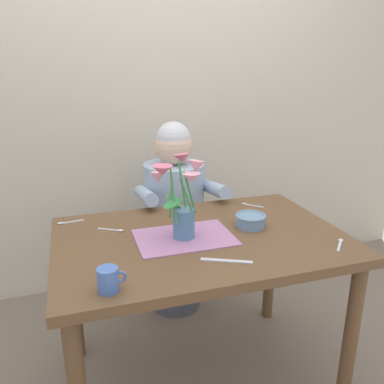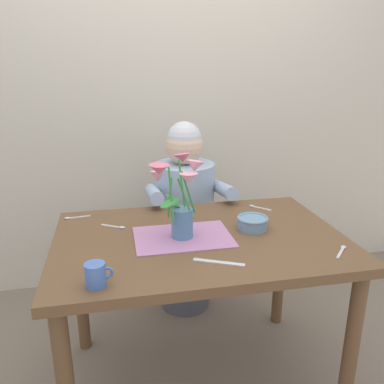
# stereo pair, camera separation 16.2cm
# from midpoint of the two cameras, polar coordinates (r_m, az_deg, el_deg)

# --- Properties ---
(ground_plane) EXTENTS (6.00, 6.00, 0.00)m
(ground_plane) POSITION_cam_midpoint_polar(r_m,az_deg,el_deg) (2.06, 3.47, -25.57)
(ground_plane) COLOR #756656
(wood_panel_backdrop) EXTENTS (4.00, 0.10, 2.50)m
(wood_panel_backdrop) POSITION_cam_midpoint_polar(r_m,az_deg,el_deg) (2.53, -2.33, 14.12)
(wood_panel_backdrop) COLOR beige
(wood_panel_backdrop) RESTS_ON ground_plane
(dining_table) EXTENTS (1.20, 0.80, 0.74)m
(dining_table) POSITION_cam_midpoint_polar(r_m,az_deg,el_deg) (1.68, 3.88, -9.51)
(dining_table) COLOR brown
(dining_table) RESTS_ON ground_plane
(seated_person) EXTENTS (0.45, 0.47, 1.14)m
(seated_person) POSITION_cam_midpoint_polar(r_m,az_deg,el_deg) (2.27, 1.00, -4.17)
(seated_person) COLOR #4C4C56
(seated_person) RESTS_ON ground_plane
(striped_placemat) EXTENTS (0.40, 0.28, 0.00)m
(striped_placemat) POSITION_cam_midpoint_polar(r_m,az_deg,el_deg) (1.62, 1.54, -6.68)
(striped_placemat) COLOR #B275A3
(striped_placemat) RESTS_ON dining_table
(flower_vase) EXTENTS (0.25, 0.23, 0.34)m
(flower_vase) POSITION_cam_midpoint_polar(r_m,az_deg,el_deg) (1.56, 1.09, -0.88)
(flower_vase) COLOR teal
(flower_vase) RESTS_ON dining_table
(ceramic_bowl) EXTENTS (0.14, 0.14, 0.06)m
(ceramic_bowl) POSITION_cam_midpoint_polar(r_m,az_deg,el_deg) (1.73, 11.51, -4.43)
(ceramic_bowl) COLOR #6689A8
(ceramic_bowl) RESTS_ON dining_table
(dinner_knife) EXTENTS (0.18, 0.10, 0.00)m
(dinner_knife) POSITION_cam_midpoint_polar(r_m,az_deg,el_deg) (1.44, 7.23, -10.27)
(dinner_knife) COLOR silver
(dinner_knife) RESTS_ON dining_table
(tea_cup) EXTENTS (0.09, 0.07, 0.08)m
(tea_cup) POSITION_cam_midpoint_polar(r_m,az_deg,el_deg) (1.30, -10.39, -11.92)
(tea_cup) COLOR #476BB7
(tea_cup) RESTS_ON dining_table
(spoon_0) EXTENTS (0.11, 0.08, 0.01)m
(spoon_0) POSITION_cam_midpoint_polar(r_m,az_deg,el_deg) (1.74, -8.33, -5.12)
(spoon_0) COLOR silver
(spoon_0) RESTS_ON dining_table
(spoon_1) EXTENTS (0.09, 0.10, 0.01)m
(spoon_1) POSITION_cam_midpoint_polar(r_m,az_deg,el_deg) (1.65, 23.78, -7.82)
(spoon_1) COLOR silver
(spoon_1) RESTS_ON dining_table
(spoon_2) EXTENTS (0.09, 0.10, 0.01)m
(spoon_2) POSITION_cam_midpoint_polar(r_m,az_deg,el_deg) (2.00, 11.73, -2.20)
(spoon_2) COLOR silver
(spoon_2) RESTS_ON dining_table
(spoon_3) EXTENTS (0.12, 0.03, 0.01)m
(spoon_3) POSITION_cam_midpoint_polar(r_m,az_deg,el_deg) (1.88, -14.68, -3.69)
(spoon_3) COLOR silver
(spoon_3) RESTS_ON dining_table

